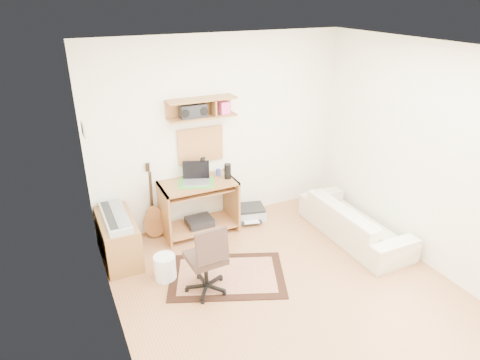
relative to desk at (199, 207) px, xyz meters
name	(u,v)px	position (x,y,z in m)	size (l,w,h in m)	color
floor	(293,296)	(0.45, -1.73, -0.38)	(3.60, 4.00, 0.01)	#AD7448
ceiling	(308,51)	(0.45, -1.73, 2.23)	(3.60, 4.00, 0.01)	white
back_wall	(220,132)	(0.45, 0.28, 0.93)	(3.60, 0.01, 2.60)	white
left_wall	(111,230)	(-1.35, -1.73, 0.93)	(0.01, 4.00, 2.60)	white
right_wall	(433,160)	(2.26, -1.73, 0.93)	(0.01, 4.00, 2.60)	white
wall_shelf	(202,108)	(0.15, 0.15, 1.32)	(0.90, 0.25, 0.26)	olive
cork_board	(201,145)	(0.15, 0.25, 0.79)	(0.64, 0.03, 0.49)	tan
wall_photo	(83,130)	(-1.34, -0.23, 1.34)	(0.02, 0.20, 0.15)	#4C8CBF
desk	(199,207)	(0.00, 0.00, 0.00)	(1.00, 0.55, 0.75)	olive
laptop	(196,174)	(-0.03, -0.02, 0.51)	(0.35, 0.35, 0.27)	silver
speaker	(228,171)	(0.41, -0.05, 0.48)	(0.09, 0.09, 0.21)	black
desk_lamp	(205,166)	(0.16, 0.14, 0.53)	(0.10, 0.10, 0.30)	black
pencil_cup	(218,172)	(0.34, 0.10, 0.42)	(0.06, 0.06, 0.09)	#3747A6
boombox	(193,111)	(0.03, 0.15, 1.30)	(0.34, 0.15, 0.17)	black
rug	(227,276)	(-0.07, -1.10, -0.37)	(1.34, 0.89, 0.02)	tan
task_chair	(206,258)	(-0.38, -1.23, 0.06)	(0.45, 0.45, 0.87)	#362620
cabinet	(118,239)	(-1.13, -0.18, -0.10)	(0.40, 0.90, 0.55)	olive
music_keyboard	(115,217)	(-1.13, -0.18, 0.21)	(0.27, 0.85, 0.07)	#B2B5BA
guitar	(153,202)	(-0.59, 0.13, 0.15)	(0.28, 0.17, 1.05)	#A36632
waste_basket	(165,267)	(-0.73, -0.83, -0.22)	(0.25, 0.25, 0.30)	white
printer	(249,213)	(0.78, 0.04, -0.29)	(0.46, 0.36, 0.17)	#A5A8AA
sofa	(355,215)	(1.83, -1.03, -0.04)	(1.70, 0.50, 0.67)	beige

